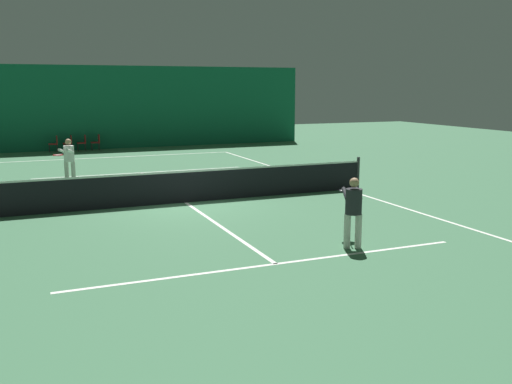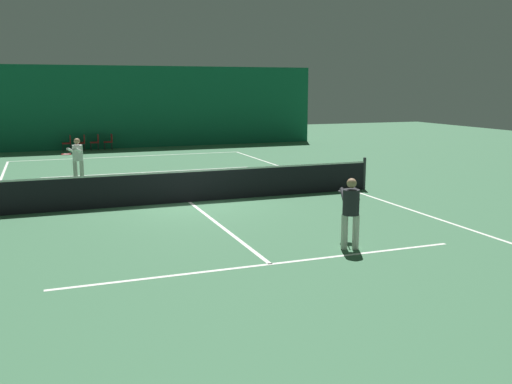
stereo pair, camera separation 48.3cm
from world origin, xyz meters
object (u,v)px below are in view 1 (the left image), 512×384
at_px(courtside_chair_3, 97,141).
at_px(player_near, 353,207).
at_px(courtside_chair_2, 83,142).
at_px(courtside_chair_0, 55,143).
at_px(player_far, 69,157).
at_px(courtside_chair_1, 69,142).
at_px(tennis_net, 185,186).

bearing_deg(courtside_chair_3, player_near, 6.80).
bearing_deg(courtside_chair_2, courtside_chair_0, -90.00).
xyz_separation_m(courtside_chair_2, courtside_chair_3, (0.71, 0.00, 0.00)).
relative_size(courtside_chair_0, courtside_chair_2, 1.00).
height_order(player_far, courtside_chair_1, player_far).
relative_size(player_far, courtside_chair_0, 1.86).
distance_m(courtside_chair_2, courtside_chair_3, 0.71).
relative_size(tennis_net, courtside_chair_0, 14.29).
bearing_deg(courtside_chair_1, tennis_net, 7.39).
bearing_deg(player_far, courtside_chair_1, -158.39).
bearing_deg(courtside_chair_2, player_far, -8.52).
relative_size(courtside_chair_0, courtside_chair_1, 1.00).
bearing_deg(courtside_chair_0, courtside_chair_3, 90.00).
height_order(player_near, courtside_chair_0, player_near).
distance_m(courtside_chair_0, courtside_chair_2, 1.42).
height_order(courtside_chair_2, courtside_chair_3, same).
bearing_deg(courtside_chair_2, courtside_chair_3, 90.00).
height_order(player_near, courtside_chair_1, player_near).
xyz_separation_m(tennis_net, courtside_chair_1, (-1.99, 15.37, -0.03)).
height_order(player_near, player_far, player_far).
relative_size(player_near, courtside_chair_1, 1.81).
xyz_separation_m(player_far, courtside_chair_2, (1.56, 10.40, -0.43)).
bearing_deg(player_far, courtside_chair_0, -154.48).
xyz_separation_m(tennis_net, player_near, (1.98, -5.98, 0.38)).
distance_m(player_far, courtside_chair_0, 10.41).
bearing_deg(courtside_chair_1, courtside_chair_2, 90.00).
xyz_separation_m(courtside_chair_1, courtside_chair_3, (1.42, 0.00, 0.00)).
bearing_deg(player_near, courtside_chair_2, 30.72).
distance_m(courtside_chair_0, courtside_chair_3, 2.13).
relative_size(player_far, courtside_chair_1, 1.86).
bearing_deg(courtside_chair_0, courtside_chair_1, 90.00).
distance_m(player_near, courtside_chair_1, 21.72).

